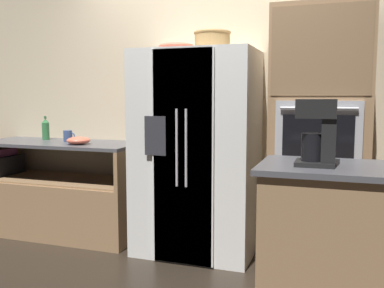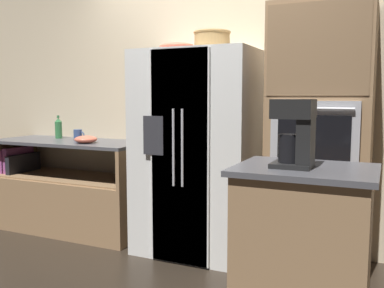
# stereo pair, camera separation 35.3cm
# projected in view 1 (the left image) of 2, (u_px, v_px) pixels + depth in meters

# --- Properties ---
(ground_plane) EXTENTS (20.00, 20.00, 0.00)m
(ground_plane) POSITION_uv_depth(u_px,v_px,m) (192.00, 252.00, 3.68)
(ground_plane) COLOR black
(wall_back) EXTENTS (12.00, 0.06, 2.80)m
(wall_back) POSITION_uv_depth(u_px,v_px,m) (208.00, 89.00, 3.94)
(wall_back) COLOR beige
(wall_back) RESTS_ON ground_plane
(counter_left) EXTENTS (1.59, 0.65, 0.90)m
(counter_left) POSITION_uv_depth(u_px,v_px,m) (61.00, 201.00, 4.17)
(counter_left) COLOR #93704C
(counter_left) RESTS_ON ground_plane
(refrigerator) EXTENTS (0.99, 0.74, 1.71)m
(refrigerator) POSITION_uv_depth(u_px,v_px,m) (197.00, 153.00, 3.62)
(refrigerator) COLOR silver
(refrigerator) RESTS_ON ground_plane
(wall_oven) EXTENTS (0.73, 0.67, 2.00)m
(wall_oven) POSITION_uv_depth(u_px,v_px,m) (319.00, 139.00, 3.34)
(wall_oven) COLOR #93704C
(wall_oven) RESTS_ON ground_plane
(island_counter) EXTENTS (0.71, 0.58, 0.97)m
(island_counter) POSITION_uv_depth(u_px,v_px,m) (324.00, 253.00, 2.31)
(island_counter) COLOR #93704C
(island_counter) RESTS_ON ground_plane
(wicker_basket) EXTENTS (0.30, 0.30, 0.14)m
(wicker_basket) POSITION_uv_depth(u_px,v_px,m) (212.00, 40.00, 3.42)
(wicker_basket) COLOR tan
(wicker_basket) RESTS_ON refrigerator
(fruit_bowl) EXTENTS (0.30, 0.30, 0.06)m
(fruit_bowl) POSITION_uv_depth(u_px,v_px,m) (177.00, 46.00, 3.51)
(fruit_bowl) COLOR #DB664C
(fruit_bowl) RESTS_ON refrigerator
(bottle_tall) EXTENTS (0.07, 0.07, 0.24)m
(bottle_tall) POSITION_uv_depth(u_px,v_px,m) (46.00, 129.00, 4.29)
(bottle_tall) COLOR #33723F
(bottle_tall) RESTS_ON counter_left
(mug) EXTENTS (0.12, 0.08, 0.11)m
(mug) POSITION_uv_depth(u_px,v_px,m) (68.00, 136.00, 4.12)
(mug) COLOR #384C7A
(mug) RESTS_ON counter_left
(mixing_bowl) EXTENTS (0.21, 0.21, 0.07)m
(mixing_bowl) POSITION_uv_depth(u_px,v_px,m) (79.00, 140.00, 3.90)
(mixing_bowl) COLOR #DB664C
(mixing_bowl) RESTS_ON counter_left
(coffee_maker) EXTENTS (0.20, 0.19, 0.35)m
(coffee_maker) POSITION_uv_depth(u_px,v_px,m) (320.00, 130.00, 2.21)
(coffee_maker) COLOR black
(coffee_maker) RESTS_ON island_counter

